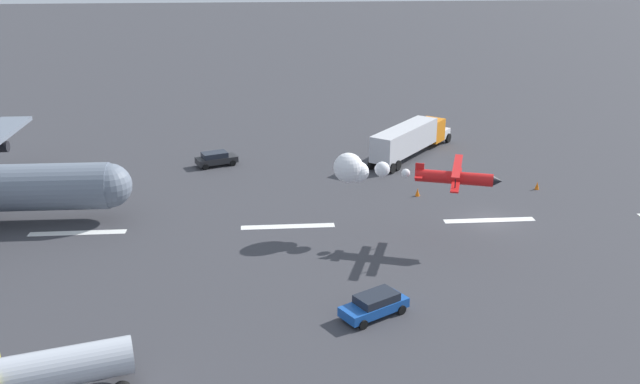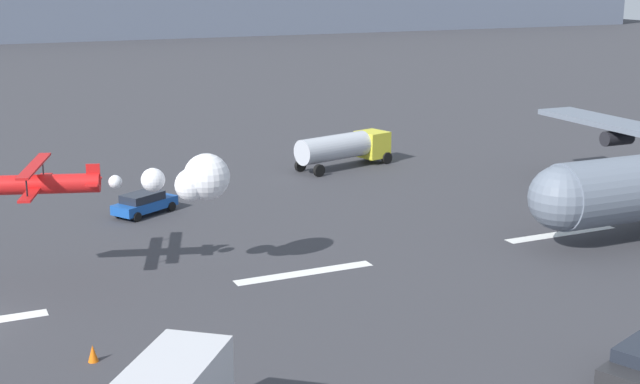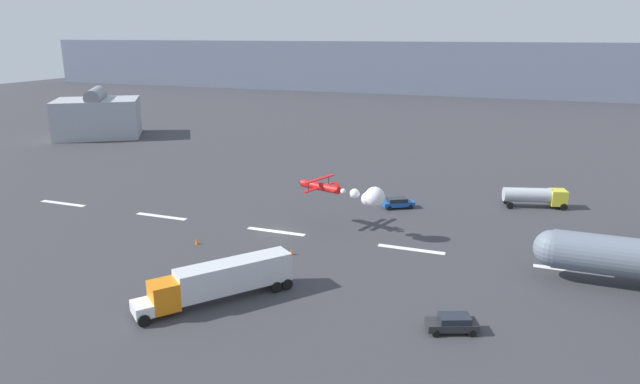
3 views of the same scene
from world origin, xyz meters
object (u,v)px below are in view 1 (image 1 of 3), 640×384
(traffic_cone_near, at_px, (537,186))
(fuel_tanker_truck, at_px, (44,372))
(followme_car_yellow, at_px, (216,158))
(stunt_biplane_red, at_px, (380,171))
(traffic_cone_far, at_px, (418,192))
(semi_truck_orange, at_px, (410,138))
(airport_staff_sedan, at_px, (375,304))

(traffic_cone_near, bearing_deg, fuel_tanker_truck, 38.28)
(followme_car_yellow, xyz_separation_m, traffic_cone_near, (-31.79, 10.08, -0.44))
(stunt_biplane_red, xyz_separation_m, followme_car_yellow, (14.58, -19.67, -4.69))
(stunt_biplane_red, height_order, followme_car_yellow, stunt_biplane_red)
(traffic_cone_far, bearing_deg, followme_car_yellow, -29.17)
(stunt_biplane_red, bearing_deg, fuel_tanker_truck, 44.38)
(fuel_tanker_truck, height_order, traffic_cone_far, fuel_tanker_truck)
(fuel_tanker_truck, xyz_separation_m, traffic_cone_far, (-26.24, -29.31, -1.37))
(semi_truck_orange, xyz_separation_m, traffic_cone_far, (1.83, 12.78, -1.76))
(stunt_biplane_red, height_order, traffic_cone_near, stunt_biplane_red)
(airport_staff_sedan, distance_m, traffic_cone_far, 23.16)
(semi_truck_orange, height_order, fuel_tanker_truck, semi_truck_orange)
(fuel_tanker_truck, bearing_deg, stunt_biplane_red, -135.62)
(followme_car_yellow, bearing_deg, traffic_cone_far, 150.83)
(fuel_tanker_truck, relative_size, traffic_cone_far, 12.22)
(followme_car_yellow, relative_size, traffic_cone_far, 6.27)
(traffic_cone_far, bearing_deg, traffic_cone_near, -175.62)
(airport_staff_sedan, bearing_deg, followme_car_yellow, -69.63)
(followme_car_yellow, relative_size, traffic_cone_near, 6.27)
(followme_car_yellow, distance_m, traffic_cone_far, 22.59)
(semi_truck_orange, distance_m, traffic_cone_near, 15.76)
(airport_staff_sedan, xyz_separation_m, traffic_cone_far, (-7.50, -21.90, -0.44))
(airport_staff_sedan, height_order, traffic_cone_near, airport_staff_sedan)
(followme_car_yellow, distance_m, traffic_cone_near, 33.36)
(fuel_tanker_truck, relative_size, followme_car_yellow, 1.95)
(airport_staff_sedan, bearing_deg, semi_truck_orange, -105.06)
(semi_truck_orange, bearing_deg, followme_car_yellow, 4.69)
(semi_truck_orange, xyz_separation_m, traffic_cone_near, (-10.24, 11.85, -1.76))
(fuel_tanker_truck, bearing_deg, followme_car_yellow, -99.19)
(stunt_biplane_red, bearing_deg, traffic_cone_far, -120.68)
(semi_truck_orange, height_order, traffic_cone_far, semi_truck_orange)
(semi_truck_orange, distance_m, airport_staff_sedan, 35.94)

